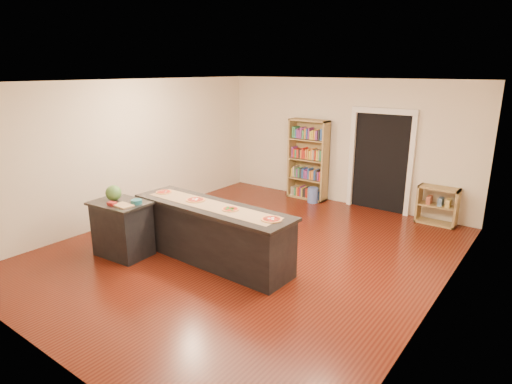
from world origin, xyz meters
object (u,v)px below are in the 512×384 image
Objects in this scene: bookshelf at (308,160)px; low_shelf at (437,206)px; side_counter at (123,228)px; waste_bin at (313,195)px; watermelon at (114,193)px; kitchen_island at (212,233)px.

bookshelf is 2.48× the size of low_shelf.
side_counter is 4.73m from bookshelf.
low_shelf is 2.16× the size of waste_bin.
watermelon is at bearing -101.59° from bookshelf.
watermelon is (-1.23, -4.43, 0.87)m from waste_bin.
bookshelf is at bearing -179.92° from low_shelf.
bookshelf reaches higher than kitchen_island.
low_shelf is at bearing 0.08° from bookshelf.
low_shelf is 2.98× the size of watermelon.
kitchen_island reaches higher than low_shelf.
low_shelf reaches higher than waste_bin.
bookshelf is at bearing 99.20° from kitchen_island.
watermelon reaches higher than low_shelf.
bookshelf is 7.37× the size of watermelon.
waste_bin is at bearing -175.29° from low_shelf.
bookshelf reaches higher than waste_bin.
bookshelf reaches higher than low_shelf.
bookshelf is 0.84m from waste_bin.
kitchen_island is at bearing 23.47° from side_counter.
side_counter is at bearing 3.54° from watermelon.
watermelon is (-1.49, -0.71, 0.58)m from kitchen_island.
watermelon is at bearing -105.56° from waste_bin.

